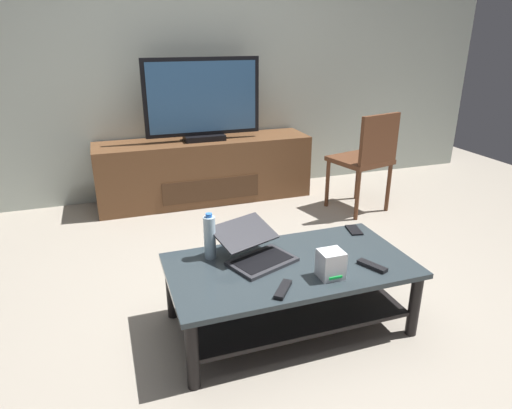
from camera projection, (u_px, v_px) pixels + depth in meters
ground_plane at (269, 302)px, 2.68m from camera, size 7.68×7.68×0.00m
back_wall at (187, 45)px, 4.09m from camera, size 6.40×0.12×2.80m
coffee_table at (290, 282)px, 2.38m from camera, size 1.27×0.68×0.38m
media_cabinet at (205, 170)px, 4.22m from camera, size 1.98×0.48×0.59m
television at (203, 101)px, 3.97m from camera, size 1.04×0.20×0.73m
dining_chair at (367, 156)px, 3.86m from camera, size 0.53×0.53×0.89m
laptop at (255, 250)px, 2.37m from camera, size 0.44×0.46×0.17m
router_box at (331, 264)px, 2.19m from camera, size 0.12×0.11×0.14m
water_bottle_near at (210, 237)px, 2.36m from camera, size 0.06×0.06×0.25m
cell_phone at (354, 230)px, 2.72m from camera, size 0.10×0.15×0.01m
tv_remote at (372, 266)px, 2.29m from camera, size 0.11×0.16×0.02m
soundbar_remote at (283, 289)px, 2.08m from camera, size 0.13×0.15×0.02m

